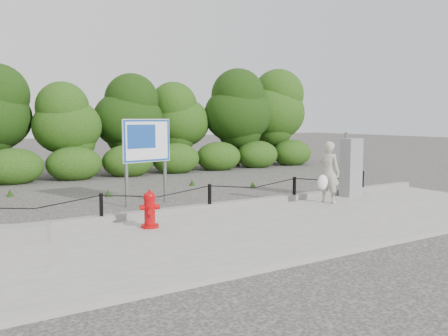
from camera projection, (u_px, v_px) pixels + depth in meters
ground at (210, 214)px, 10.78m from camera, size 90.00×90.00×0.00m
sidewalk at (262, 229)px, 9.09m from camera, size 14.00×4.00×0.08m
curb at (209, 207)px, 10.81m from camera, size 14.00×0.22×0.14m
chain_barrier at (210, 194)px, 10.73m from camera, size 10.06×0.06×0.60m
treeline at (121, 113)px, 18.71m from camera, size 20.26×3.43×4.39m
fire_hydrant at (150, 210)px, 9.03m from camera, size 0.41×0.42×0.72m
pedestrian at (329, 173)px, 11.66m from camera, size 0.74×0.63×1.52m
concrete_block at (20, 234)px, 7.91m from camera, size 0.99×0.66×0.30m
utility_cabinet at (351, 167)px, 12.73m from camera, size 0.63×0.47×1.71m
advertising_sign at (146, 144)px, 11.81m from camera, size 1.33×0.30×2.14m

